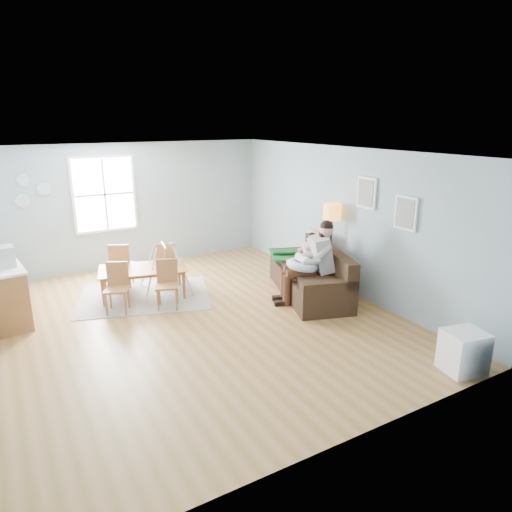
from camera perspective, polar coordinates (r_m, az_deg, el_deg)
room at (r=7.00m, az=-7.98°, el=10.42°), size 8.40×9.40×3.90m
window at (r=10.23m, az=-18.43°, el=7.34°), size 1.32×0.08×1.62m
pictures at (r=7.88m, az=15.85°, el=6.45°), size 0.05×1.34×0.74m
wall_plates at (r=10.03m, az=-26.42°, el=7.32°), size 0.67×0.02×0.66m
sofa at (r=8.60m, az=7.10°, el=-2.76°), size 1.61×2.43×0.91m
green_throw at (r=9.17m, az=5.14°, el=0.22°), size 1.29×1.21×0.04m
beige_pillow at (r=9.05m, az=7.42°, el=1.52°), size 0.32×0.54×0.52m
father at (r=8.12m, az=7.01°, el=-0.42°), size 1.13×0.79×1.49m
nursing_pillow at (r=8.09m, az=5.84°, el=-1.13°), size 0.68×0.67×0.23m
infant at (r=8.10m, az=5.75°, el=-0.33°), size 0.19×0.42×0.16m
toddler at (r=8.62m, az=6.24°, el=0.49°), size 0.63×0.47×0.93m
floor_lamp at (r=8.68m, az=9.48°, el=4.57°), size 0.33×0.33×1.66m
storage_cube at (r=6.62m, az=24.47°, el=-10.82°), size 0.58×0.54×0.56m
rug at (r=8.79m, az=-13.75°, el=-4.88°), size 2.76×2.40×0.01m
dining_table at (r=8.69m, az=-13.87°, el=-3.24°), size 1.72×1.22×0.55m
chair_sw at (r=8.11m, az=-16.96°, el=-3.42°), size 0.51×0.51×0.85m
chair_se at (r=8.07m, az=-11.04°, el=-3.10°), size 0.50×0.50×0.85m
chair_nw at (r=9.19m, az=-16.55°, el=-0.82°), size 0.54×0.54×0.90m
chair_ne at (r=9.17m, az=-11.24°, el=-0.61°), size 0.48×0.48×0.87m
counter at (r=8.58m, az=-28.95°, el=-3.66°), size 0.70×1.78×0.97m
monitor at (r=8.08m, az=-29.14°, el=-0.08°), size 0.35×0.33×0.32m
baby_swing at (r=8.83m, az=-11.26°, el=-1.80°), size 1.06×1.07×0.92m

